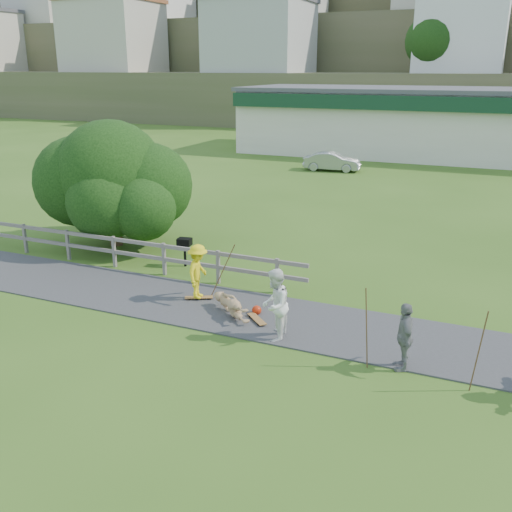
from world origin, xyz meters
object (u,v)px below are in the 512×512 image
object	(u,v)px
skater_fallen	(232,305)
tree	(113,194)
spectator_b	(404,337)
car_silver	(332,162)
bbq	(185,252)
skater_rider	(198,275)
spectator_a	(275,305)

from	to	relation	value
skater_fallen	tree	distance (m)	8.38
spectator_b	car_silver	bearing A→B (deg)	-178.42
skater_fallen	bbq	xyz separation A→B (m)	(-3.29, 3.13, 0.19)
spectator_b	tree	distance (m)	13.06
spectator_b	tree	xyz separation A→B (m)	(-11.85, 5.34, 1.21)
skater_rider	tree	world-z (taller)	tree
spectator_a	tree	size ratio (longest dim) A/B	0.28
skater_fallen	spectator_b	xyz separation A→B (m)	(4.83, -1.08, 0.50)
car_silver	bbq	distance (m)	20.69
skater_fallen	tree	size ratio (longest dim) A/B	0.26
spectator_b	bbq	xyz separation A→B (m)	(-8.12, 4.21, -0.31)
spectator_a	car_silver	world-z (taller)	spectator_a
spectator_a	spectator_b	size ratio (longest dim) A/B	1.16
car_silver	tree	xyz separation A→B (m)	(-2.96, -19.55, 1.40)
skater_rider	skater_fallen	distance (m)	1.59
spectator_b	skater_rider	bearing A→B (deg)	-123.43
spectator_a	bbq	world-z (taller)	spectator_a
bbq	skater_fallen	bearing A→B (deg)	-52.96
spectator_a	tree	world-z (taller)	tree
tree	skater_rider	bearing A→B (deg)	-32.76
spectator_a	car_silver	bearing A→B (deg)	-174.51
spectator_b	tree	bearing A→B (deg)	-132.33
spectator_a	car_silver	xyz separation A→B (m)	(-5.67, 24.65, -0.32)
skater_rider	tree	bearing A→B (deg)	48.01
skater_rider	bbq	xyz separation A→B (m)	(-1.92, 2.50, -0.31)
skater_fallen	car_silver	size ratio (longest dim) A/B	0.46
car_silver	tree	distance (m)	19.82
skater_rider	skater_fallen	size ratio (longest dim) A/B	0.94
skater_rider	tree	distance (m)	6.82
skater_rider	tree	size ratio (longest dim) A/B	0.25
skater_rider	spectator_b	xyz separation A→B (m)	(6.21, -1.70, -0.00)
skater_fallen	tree	world-z (taller)	tree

